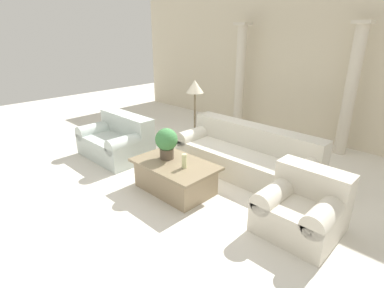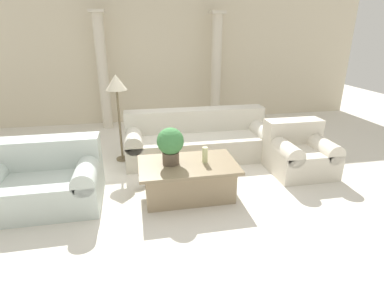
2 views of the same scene
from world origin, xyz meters
The scene contains 11 objects.
ground_plane centered at (0.00, 0.00, 0.00)m, with size 16.00×16.00×0.00m, color silver.
wall_back centered at (0.00, 3.19, 1.60)m, with size 10.00×0.06×3.20m.
sofa_long centered at (0.46, 0.74, 0.32)m, with size 2.46×0.91×0.79m.
loveseat centered at (-1.75, -0.39, 0.32)m, with size 1.36×0.91×0.79m.
coffee_table centered at (0.05, -0.53, 0.23)m, with size 1.27×0.79×0.45m.
potted_plant centered at (-0.16, -0.50, 0.73)m, with size 0.34×0.34×0.48m.
pillar_candle centered at (0.27, -0.55, 0.56)m, with size 0.07×0.07×0.21m.
floor_lamp centered at (-0.84, 0.82, 1.22)m, with size 0.33×0.33×1.43m.
column_left centered at (-1.20, 2.78, 1.26)m, with size 0.31×0.31×2.47m.
column_right centered at (1.31, 2.78, 1.26)m, with size 0.31×0.31×2.47m.
armchair centered at (1.86, -0.11, 0.32)m, with size 0.90×0.87×0.76m.
Camera 2 is at (-0.56, -4.00, 2.05)m, focal length 28.00 mm.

